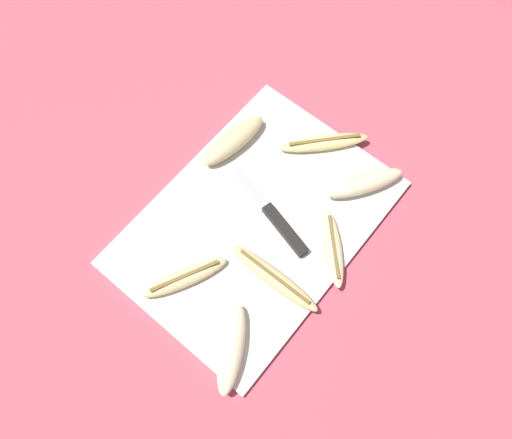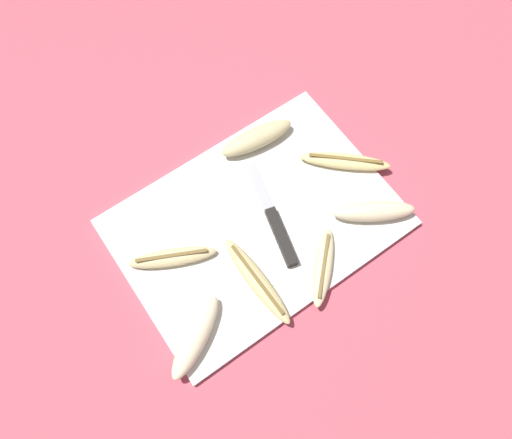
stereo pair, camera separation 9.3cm
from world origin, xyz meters
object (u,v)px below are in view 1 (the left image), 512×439
Objects in this scene: banana_spotted_left at (274,278)px; banana_bright_far at (232,349)px; banana_soft_right at (333,248)px; banana_ripe_center at (234,140)px; banana_mellow_near at (185,278)px; banana_pale_long at (365,183)px; banana_golden_short at (326,144)px; knife at (279,223)px.

banana_bright_far is at bearing -171.21° from banana_spotted_left.
banana_soft_right is 0.26m from banana_bright_far.
banana_ripe_center is at bearing 39.91° from banana_bright_far.
banana_soft_right is (-0.05, -0.28, -0.01)m from banana_ripe_center.
banana_pale_long is at bearing -21.69° from banana_mellow_near.
banana_golden_short reaches higher than banana_soft_right.
banana_ripe_center is at bearing 22.94° from banana_mellow_near.
knife is at bearing 19.42° from banana_bright_far.
banana_ripe_center reaches higher than banana_bright_far.
banana_pale_long is at bearing 11.62° from banana_soft_right.
banana_ripe_center is 0.27m from banana_pale_long.
banana_bright_far is at bearing -146.20° from knife.
banana_golden_short is at bearing 18.29° from banana_spotted_left.
banana_spotted_left is at bearing -161.71° from banana_golden_short.
knife is 0.25m from banana_bright_far.
banana_bright_far reaches higher than banana_mellow_near.
banana_spotted_left is at bearing 8.79° from banana_bright_far.
banana_mellow_near reaches higher than banana_soft_right.
banana_bright_far is at bearing -140.09° from banana_ripe_center.
banana_pale_long is 0.15m from banana_soft_right.
banana_mellow_near is at bearing 141.32° from banana_soft_right.
banana_spotted_left is at bearing -131.77° from knife.
knife is at bearing 102.43° from banana_soft_right.
banana_ripe_center reaches higher than knife.
banana_pale_long is at bearing 0.55° from banana_bright_far.
banana_bright_far is (-0.40, -0.00, -0.00)m from banana_pale_long.
banana_ripe_center is 0.29m from banana_soft_right.
banana_soft_right is 0.69× the size of banana_spotted_left.
banana_bright_far is at bearing 174.31° from banana_soft_right.
knife is 1.49× the size of banana_bright_far.
banana_soft_right is at bearing -100.65° from banana_ripe_center.
banana_ripe_center reaches higher than banana_pale_long.
banana_soft_right is at bearing -5.69° from banana_bright_far.
banana_pale_long is (0.35, -0.14, 0.01)m from banana_mellow_near.
banana_ripe_center is 0.83× the size of banana_spotted_left.
banana_spotted_left reaches higher than banana_soft_right.
banana_golden_short reaches higher than banana_spotted_left.
banana_pale_long is (0.17, -0.08, 0.01)m from knife.
banana_bright_far reaches higher than banana_spotted_left.
banana_pale_long is (0.09, -0.25, -0.00)m from banana_ripe_center.
banana_pale_long reaches higher than banana_mellow_near.
banana_bright_far reaches higher than knife.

